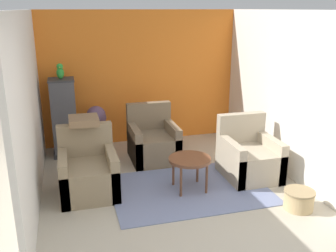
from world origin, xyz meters
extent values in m
cube|color=orange|center=(0.00, 3.82, 1.23)|extent=(3.76, 0.06, 2.45)
cube|color=silver|center=(-1.85, 1.89, 1.23)|extent=(0.06, 3.79, 2.45)
cube|color=silver|center=(1.85, 1.89, 1.23)|extent=(0.06, 3.79, 2.45)
cube|color=slate|center=(0.22, 1.54, 0.01)|extent=(2.20, 1.53, 0.01)
cylinder|color=brown|center=(0.22, 1.54, 0.46)|extent=(0.60, 0.60, 0.04)
cylinder|color=brown|center=(0.03, 1.35, 0.22)|extent=(0.04, 0.04, 0.44)
cylinder|color=brown|center=(0.40, 1.35, 0.22)|extent=(0.04, 0.04, 0.44)
cylinder|color=brown|center=(0.03, 1.72, 0.22)|extent=(0.04, 0.04, 0.44)
cylinder|color=brown|center=(0.40, 1.72, 0.22)|extent=(0.04, 0.04, 0.44)
cube|color=#8E7A5B|center=(-1.17, 1.78, 0.23)|extent=(0.77, 0.84, 0.45)
cube|color=#8E7A5B|center=(-1.17, 2.13, 0.69)|extent=(0.77, 0.14, 0.46)
cube|color=#8E7A5B|center=(-1.49, 1.78, 0.31)|extent=(0.12, 0.84, 0.62)
cube|color=#8E7A5B|center=(-0.84, 1.78, 0.31)|extent=(0.12, 0.84, 0.62)
cube|color=tan|center=(1.23, 1.69, 0.23)|extent=(0.77, 0.84, 0.45)
cube|color=tan|center=(1.23, 2.04, 0.69)|extent=(0.77, 0.14, 0.46)
cube|color=tan|center=(0.90, 1.69, 0.31)|extent=(0.12, 0.84, 0.62)
cube|color=tan|center=(1.55, 1.69, 0.31)|extent=(0.12, 0.84, 0.62)
cube|color=#7A664C|center=(-0.02, 2.75, 0.23)|extent=(0.77, 0.84, 0.45)
cube|color=#7A664C|center=(-0.02, 3.10, 0.69)|extent=(0.77, 0.14, 0.46)
cube|color=#7A664C|center=(-0.34, 2.75, 0.31)|extent=(0.12, 0.84, 0.62)
cube|color=#7A664C|center=(0.31, 2.75, 0.31)|extent=(0.12, 0.84, 0.62)
cube|color=#353539|center=(-1.44, 3.40, 0.04)|extent=(0.45, 0.45, 0.08)
cube|color=#4C4C51|center=(-1.44, 3.40, 0.70)|extent=(0.41, 0.41, 1.24)
cube|color=#353539|center=(-1.44, 3.40, 1.33)|extent=(0.43, 0.43, 0.03)
ellipsoid|color=green|center=(-1.44, 3.40, 1.45)|extent=(0.12, 0.15, 0.20)
sphere|color=green|center=(-1.44, 3.38, 1.56)|extent=(0.10, 0.10, 0.10)
cone|color=gold|center=(-1.44, 3.33, 1.55)|extent=(0.05, 0.05, 0.05)
cone|color=green|center=(-1.44, 3.47, 1.43)|extent=(0.06, 0.13, 0.17)
cylinder|color=beige|center=(-0.89, 3.50, 0.13)|extent=(0.24, 0.24, 0.25)
cylinder|color=brown|center=(-0.89, 3.50, 0.39)|extent=(0.03, 0.03, 0.27)
sphere|color=#664C6B|center=(-0.89, 3.50, 0.64)|extent=(0.34, 0.34, 0.34)
sphere|color=#664C6B|center=(-0.98, 3.54, 0.58)|extent=(0.20, 0.20, 0.20)
sphere|color=#664C6B|center=(-0.81, 3.48, 0.60)|extent=(0.19, 0.19, 0.19)
cylinder|color=tan|center=(1.40, 0.65, 0.13)|extent=(0.37, 0.37, 0.25)
cylinder|color=#957E57|center=(1.40, 0.65, 0.24)|extent=(0.39, 0.39, 0.02)
cube|color=#846647|center=(-1.17, 2.13, 0.97)|extent=(0.41, 0.41, 0.10)
camera|label=1|loc=(-1.36, -3.04, 2.47)|focal=40.00mm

